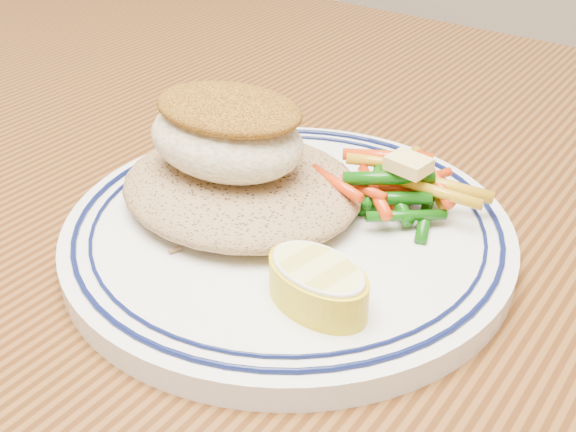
# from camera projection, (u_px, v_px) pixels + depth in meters

# --- Properties ---
(dining_table) EXTENTS (1.50, 0.90, 0.75)m
(dining_table) POSITION_uv_depth(u_px,v_px,m) (271.00, 367.00, 0.47)
(dining_table) COLOR #46250E
(dining_table) RESTS_ON ground
(plate) EXTENTS (0.26, 0.26, 0.02)m
(plate) POSITION_uv_depth(u_px,v_px,m) (288.00, 231.00, 0.41)
(plate) COLOR white
(plate) RESTS_ON dining_table
(rice_pilaf) EXTENTS (0.15, 0.13, 0.03)m
(rice_pilaf) POSITION_uv_depth(u_px,v_px,m) (241.00, 182.00, 0.42)
(rice_pilaf) COLOR olive
(rice_pilaf) RESTS_ON plate
(fish_fillet) EXTENTS (0.10, 0.07, 0.05)m
(fish_fillet) POSITION_uv_depth(u_px,v_px,m) (227.00, 131.00, 0.41)
(fish_fillet) COLOR beige
(fish_fillet) RESTS_ON rice_pilaf
(vegetable_pile) EXTENTS (0.10, 0.09, 0.03)m
(vegetable_pile) POSITION_uv_depth(u_px,v_px,m) (398.00, 186.00, 0.42)
(vegetable_pile) COLOR #0E4E09
(vegetable_pile) RESTS_ON plate
(butter_pat) EXTENTS (0.02, 0.02, 0.01)m
(butter_pat) POSITION_uv_depth(u_px,v_px,m) (409.00, 164.00, 0.40)
(butter_pat) COLOR #F5D578
(butter_pat) RESTS_ON vegetable_pile
(lemon_wedge) EXTENTS (0.06, 0.06, 0.02)m
(lemon_wedge) POSITION_uv_depth(u_px,v_px,m) (318.00, 283.00, 0.34)
(lemon_wedge) COLOR yellow
(lemon_wedge) RESTS_ON plate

